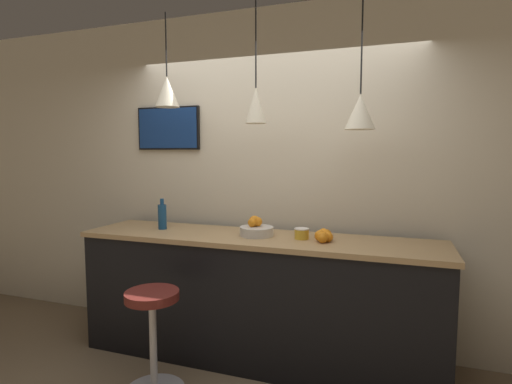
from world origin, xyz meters
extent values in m
cube|color=beige|center=(0.00, 1.13, 1.45)|extent=(8.00, 0.06, 2.90)
cube|color=black|center=(0.00, 0.69, 0.48)|extent=(2.83, 0.62, 0.97)
cube|color=tan|center=(0.00, 0.69, 0.99)|extent=(2.87, 0.66, 0.04)
cylinder|color=#B7B7BC|center=(-0.51, 0.02, 0.34)|extent=(0.05, 0.05, 0.65)
cylinder|color=#5B1E19|center=(-0.51, 0.02, 0.69)|extent=(0.37, 0.37, 0.06)
cylinder|color=beige|center=(0.00, 0.71, 1.04)|extent=(0.27, 0.27, 0.07)
sphere|color=orange|center=(-0.03, 0.69, 1.11)|extent=(0.07, 0.07, 0.07)
sphere|color=orange|center=(-0.02, 0.73, 1.12)|extent=(0.09, 0.09, 0.09)
sphere|color=orange|center=(0.00, 0.73, 1.12)|extent=(0.07, 0.07, 0.07)
sphere|color=orange|center=(0.53, 0.73, 1.05)|extent=(0.08, 0.08, 0.08)
sphere|color=orange|center=(0.51, 0.82, 1.04)|extent=(0.07, 0.07, 0.07)
sphere|color=orange|center=(0.57, 0.67, 1.05)|extent=(0.07, 0.07, 0.07)
sphere|color=orange|center=(0.54, 0.62, 1.04)|extent=(0.07, 0.07, 0.07)
sphere|color=orange|center=(0.51, 0.67, 1.05)|extent=(0.09, 0.09, 0.09)
sphere|color=orange|center=(0.54, 0.63, 1.05)|extent=(0.08, 0.08, 0.08)
sphere|color=orange|center=(0.55, 0.71, 1.05)|extent=(0.09, 0.09, 0.09)
cylinder|color=navy|center=(-0.86, 0.71, 1.11)|extent=(0.07, 0.07, 0.21)
cylinder|color=navy|center=(-0.86, 0.71, 1.25)|extent=(0.03, 0.03, 0.05)
cylinder|color=gold|center=(0.36, 0.71, 1.05)|extent=(0.11, 0.11, 0.07)
cylinder|color=white|center=(0.36, 0.71, 1.09)|extent=(0.11, 0.11, 0.01)
cylinder|color=black|center=(-0.78, 0.69, 2.54)|extent=(0.01, 0.01, 0.51)
cone|color=beige|center=(-0.78, 0.69, 2.17)|extent=(0.20, 0.20, 0.25)
sphere|color=#F9EFCC|center=(-0.78, 0.69, 2.06)|extent=(0.04, 0.04, 0.04)
cylinder|color=black|center=(0.00, 0.69, 2.48)|extent=(0.01, 0.01, 0.64)
cone|color=beige|center=(0.00, 0.69, 2.02)|extent=(0.16, 0.16, 0.27)
sphere|color=#F9EFCC|center=(0.00, 0.69, 1.91)|extent=(0.04, 0.04, 0.04)
cylinder|color=black|center=(0.78, 0.69, 2.44)|extent=(0.01, 0.01, 0.73)
cone|color=beige|center=(0.78, 0.69, 1.95)|extent=(0.21, 0.21, 0.25)
sphere|color=#F9EFCC|center=(0.78, 0.69, 1.85)|extent=(0.04, 0.04, 0.04)
cube|color=black|center=(-1.01, 1.08, 1.89)|extent=(0.64, 0.04, 0.40)
cube|color=navy|center=(-1.01, 1.06, 1.89)|extent=(0.61, 0.01, 0.37)
camera|label=1|loc=(1.02, -2.23, 1.66)|focal=28.00mm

